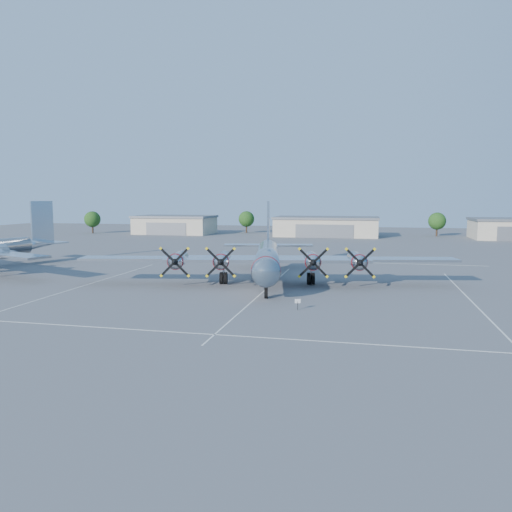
% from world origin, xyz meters
% --- Properties ---
extents(ground, '(260.00, 260.00, 0.00)m').
position_xyz_m(ground, '(0.00, 0.00, 0.00)').
color(ground, '#4F4F52').
rests_on(ground, ground).
extents(parking_lines, '(60.00, 50.08, 0.01)m').
position_xyz_m(parking_lines, '(0.00, -1.75, 0.01)').
color(parking_lines, silver).
rests_on(parking_lines, ground).
extents(hangar_west, '(22.60, 14.60, 5.40)m').
position_xyz_m(hangar_west, '(-45.00, 81.96, 2.71)').
color(hangar_west, '#B5A790').
rests_on(hangar_west, ground).
extents(hangar_center, '(28.60, 14.60, 5.40)m').
position_xyz_m(hangar_center, '(0.00, 81.96, 2.71)').
color(hangar_center, '#B5A790').
rests_on(hangar_center, ground).
extents(tree_far_west, '(4.80, 4.80, 6.64)m').
position_xyz_m(tree_far_west, '(-70.00, 78.00, 4.22)').
color(tree_far_west, '#382619').
rests_on(tree_far_west, ground).
extents(tree_west, '(4.80, 4.80, 6.64)m').
position_xyz_m(tree_west, '(-25.00, 90.00, 4.22)').
color(tree_west, '#382619').
rests_on(tree_west, ground).
extents(tree_east, '(4.80, 4.80, 6.64)m').
position_xyz_m(tree_east, '(30.00, 88.00, 4.22)').
color(tree_east, '#382619').
rests_on(tree_east, ground).
extents(main_bomber_b29, '(50.78, 39.29, 10.11)m').
position_xyz_m(main_bomber_b29, '(-0.95, 3.31, 0.00)').
color(main_bomber_b29, silver).
rests_on(main_bomber_b29, ground).
extents(info_placard, '(0.53, 0.26, 1.07)m').
position_xyz_m(info_placard, '(5.10, -12.07, 0.75)').
color(info_placard, black).
rests_on(info_placard, ground).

